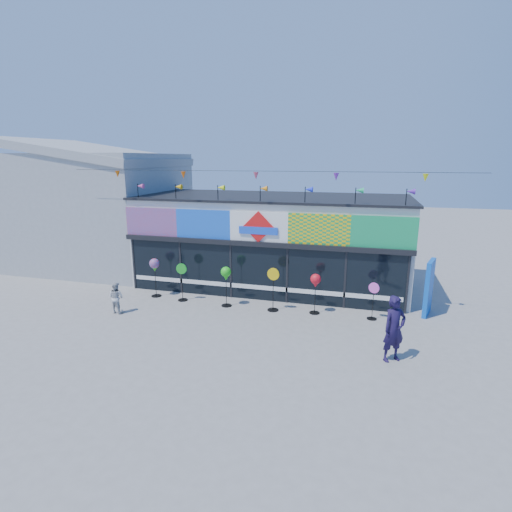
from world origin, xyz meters
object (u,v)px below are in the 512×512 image
at_px(blue_sign, 429,288).
at_px(adult_man, 394,329).
at_px(spinner_5, 373,300).
at_px(spinner_3, 273,288).
at_px(spinner_4, 316,282).
at_px(spinner_2, 226,275).
at_px(spinner_0, 155,266).
at_px(spinner_1, 182,281).
at_px(child, 116,297).

relative_size(blue_sign, adult_man, 1.07).
bearing_deg(blue_sign, spinner_5, -135.91).
xyz_separation_m(spinner_3, spinner_4, (1.60, 0.13, 0.35)).
relative_size(blue_sign, spinner_4, 1.35).
height_order(spinner_2, adult_man, adult_man).
distance_m(spinner_0, spinner_1, 1.42).
xyz_separation_m(spinner_2, spinner_5, (5.62, 0.13, -0.56)).
distance_m(spinner_4, child, 7.60).
bearing_deg(child, spinner_3, -155.23).
bearing_deg(spinner_3, spinner_1, 178.38).
height_order(blue_sign, child, blue_sign).
bearing_deg(child, spinner_1, -126.67).
distance_m(spinner_2, spinner_4, 3.51).
relative_size(blue_sign, spinner_0, 1.27).
xyz_separation_m(spinner_4, child, (-7.33, -1.93, -0.64)).
bearing_deg(spinner_4, spinner_1, -179.78).
xyz_separation_m(spinner_5, adult_man, (0.53, -3.04, 0.24)).
xyz_separation_m(spinner_3, child, (-5.73, -1.80, -0.29)).
distance_m(spinner_2, spinner_3, 1.95).
distance_m(spinner_5, adult_man, 3.10).
bearing_deg(spinner_4, spinner_3, -175.32).
bearing_deg(child, blue_sign, -158.24).
bearing_deg(blue_sign, spinner_4, -149.34).
bearing_deg(adult_man, spinner_4, 96.24).
height_order(spinner_1, child, spinner_1).
distance_m(spinner_1, spinner_4, 5.50).
bearing_deg(spinner_5, spinner_2, -178.63).
relative_size(spinner_2, spinner_3, 0.95).
bearing_deg(spinner_4, spinner_5, -0.49).
height_order(spinner_1, spinner_5, spinner_1).
relative_size(blue_sign, spinner_3, 1.24).
height_order(spinner_3, spinner_4, spinner_3).
distance_m(blue_sign, child, 11.82).
xyz_separation_m(spinner_1, spinner_3, (3.88, -0.11, 0.06)).
bearing_deg(spinner_3, spinner_0, 176.94).
height_order(spinner_4, adult_man, adult_man).
distance_m(blue_sign, spinner_4, 4.24).
distance_m(blue_sign, spinner_0, 10.95).
distance_m(spinner_1, spinner_2, 2.03).
relative_size(spinner_0, child, 1.37).
bearing_deg(spinner_4, spinner_2, -177.51).
xyz_separation_m(spinner_2, adult_man, (6.16, -2.91, -0.32)).
bearing_deg(blue_sign, adult_man, -92.93).
xyz_separation_m(spinner_4, spinner_5, (2.11, -0.02, -0.51)).
distance_m(spinner_5, child, 9.63).
xyz_separation_m(spinner_4, adult_man, (2.65, -3.06, -0.27)).
bearing_deg(spinner_4, spinner_0, 178.76).
xyz_separation_m(spinner_0, spinner_4, (6.80, -0.15, -0.08)).
relative_size(spinner_0, spinner_3, 0.98).
height_order(blue_sign, spinner_3, blue_sign).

